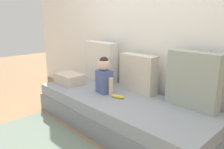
% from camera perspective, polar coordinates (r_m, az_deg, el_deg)
% --- Properties ---
extents(ground_plane, '(12.00, 12.00, 0.00)m').
position_cam_1_polar(ground_plane, '(2.72, 1.85, -13.32)').
color(ground_plane, '#93704C').
extents(back_wall, '(5.50, 0.10, 2.36)m').
position_cam_1_polar(back_wall, '(2.83, 10.19, 12.47)').
color(back_wall, white).
rests_on(back_wall, ground).
extents(couch, '(2.30, 0.86, 0.37)m').
position_cam_1_polar(couch, '(2.64, 1.89, -9.78)').
color(couch, gray).
rests_on(couch, ground).
extents(throw_pillow_left, '(0.56, 0.16, 0.56)m').
position_cam_1_polar(throw_pillow_left, '(3.21, -3.04, 3.46)').
color(throw_pillow_left, silver).
rests_on(throw_pillow_left, couch).
extents(throw_pillow_center, '(0.49, 0.16, 0.46)m').
position_cam_1_polar(throw_pillow_center, '(2.73, 6.79, 0.34)').
color(throw_pillow_center, beige).
rests_on(throw_pillow_center, couch).
extents(throw_pillow_right, '(0.53, 0.16, 0.58)m').
position_cam_1_polar(throw_pillow_right, '(2.35, 20.35, -1.40)').
color(throw_pillow_right, '#99A393').
rests_on(throw_pillow_right, couch).
extents(toddler, '(0.29, 0.17, 0.45)m').
position_cam_1_polar(toddler, '(2.66, -2.06, -0.21)').
color(toddler, '#4C5B93').
rests_on(toddler, couch).
extents(banana, '(0.17, 0.10, 0.04)m').
position_cam_1_polar(banana, '(2.53, 1.53, -5.74)').
color(banana, yellow).
rests_on(banana, couch).
extents(folded_blanket, '(0.40, 0.28, 0.14)m').
position_cam_1_polar(folded_blanket, '(3.13, -10.94, -1.06)').
color(folded_blanket, beige).
rests_on(folded_blanket, couch).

